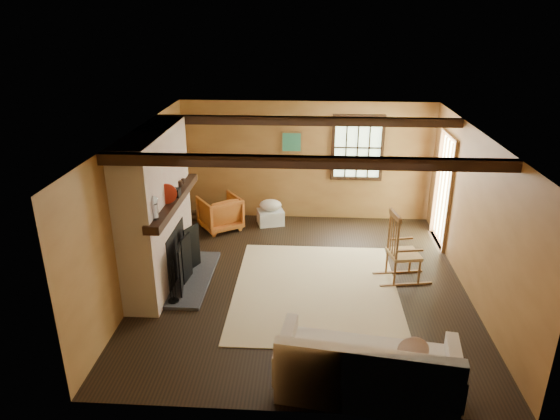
# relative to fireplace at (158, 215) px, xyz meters

# --- Properties ---
(ground) EXTENTS (5.50, 5.50, 0.00)m
(ground) POSITION_rel_fireplace_xyz_m (2.23, 0.00, -1.10)
(ground) COLOR black
(ground) RESTS_ON ground
(room_envelope) EXTENTS (5.02, 5.52, 2.44)m
(room_envelope) POSITION_rel_fireplace_xyz_m (2.45, 0.26, 0.53)
(room_envelope) COLOR #9D6C37
(room_envelope) RESTS_ON ground
(fireplace) EXTENTS (1.02, 2.30, 2.40)m
(fireplace) POSITION_rel_fireplace_xyz_m (0.00, 0.00, 0.00)
(fireplace) COLOR #945539
(fireplace) RESTS_ON ground
(rug) EXTENTS (2.50, 3.00, 0.01)m
(rug) POSITION_rel_fireplace_xyz_m (2.43, -0.20, -1.10)
(rug) COLOR #D2B58C
(rug) RESTS_ON ground
(rocking_chair) EXTENTS (0.90, 0.58, 1.16)m
(rocking_chair) POSITION_rel_fireplace_xyz_m (3.76, 0.21, -0.61)
(rocking_chair) COLOR tan
(rocking_chair) RESTS_ON ground
(sofa) EXTENTS (2.08, 1.15, 0.80)m
(sofa) POSITION_rel_fireplace_xyz_m (2.97, -2.40, -0.82)
(sofa) COLOR beige
(sofa) RESTS_ON ground
(firewood_pile) EXTENTS (0.60, 0.11, 0.22)m
(firewood_pile) POSITION_rel_fireplace_xyz_m (0.15, 2.44, -0.99)
(firewood_pile) COLOR brown
(firewood_pile) RESTS_ON ground
(laundry_basket) EXTENTS (0.59, 0.51, 0.30)m
(laundry_basket) POSITION_rel_fireplace_xyz_m (1.53, 2.32, -0.95)
(laundry_basket) COLOR white
(laundry_basket) RESTS_ON ground
(basket_pillow) EXTENTS (0.51, 0.44, 0.22)m
(basket_pillow) POSITION_rel_fireplace_xyz_m (1.53, 2.32, -0.69)
(basket_pillow) COLOR beige
(basket_pillow) RESTS_ON laundry_basket
(armchair) EXTENTS (1.00, 1.01, 0.67)m
(armchair) POSITION_rel_fireplace_xyz_m (0.56, 2.03, -0.77)
(armchair) COLOR #BF6026
(armchair) RESTS_ON ground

